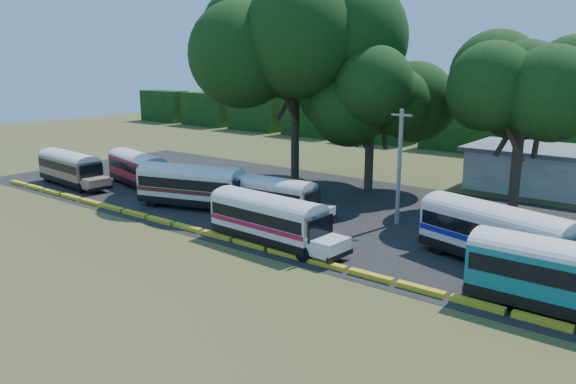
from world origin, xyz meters
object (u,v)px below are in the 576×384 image
Objects in this scene: bus_beige at (70,166)px; tree_west at (295,42)px; bus_red at (138,167)px; bus_white_red at (270,217)px; bus_teal at (575,276)px; bus_cream_west at (194,184)px.

tree_west is at bearing 45.81° from bus_beige.
bus_red is 0.54× the size of tree_west.
bus_white_red is 22.27m from tree_west.
bus_red is 0.99× the size of bus_white_red.
bus_beige is at bearing 178.17° from bus_teal.
bus_beige is at bearing -139.32° from tree_west.
bus_cream_west reaches higher than bus_beige.
bus_red is at bearing 151.03° from bus_cream_west.
bus_beige is 0.98× the size of bus_white_red.
bus_white_red is (26.60, -1.92, 0.02)m from bus_beige.
bus_teal is (29.11, -3.04, 0.08)m from bus_cream_west.
tree_west is at bearing 69.47° from bus_cream_west.
bus_white_red is (21.18, -5.71, 0.02)m from bus_red.
bus_teal is (18.10, 0.45, 0.19)m from bus_white_red.
bus_white_red is 18.11m from bus_teal.
bus_white_red is at bearing -57.67° from tree_west.
bus_teal is 34.25m from tree_west.
bus_teal is (39.28, -5.26, 0.21)m from bus_red.
bus_red is at bearing 172.42° from bus_teal.
bus_cream_west is at bearing 1.31° from bus_red.
bus_cream_west is 0.58× the size of tree_west.
bus_beige is at bearing 169.09° from bus_cream_west.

